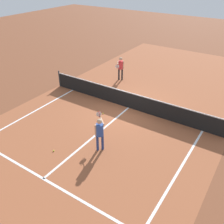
% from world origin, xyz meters
% --- Properties ---
extents(ground_plane, '(60.00, 60.00, 0.00)m').
position_xyz_m(ground_plane, '(0.00, 0.00, 0.00)').
color(ground_plane, brown).
extents(court_surface_inbounds, '(10.62, 24.40, 0.00)m').
position_xyz_m(court_surface_inbounds, '(0.00, 0.00, 0.00)').
color(court_surface_inbounds, '#9E5433').
rests_on(court_surface_inbounds, ground_plane).
extents(line_sideline_right, '(0.10, 11.89, 0.01)m').
position_xyz_m(line_sideline_right, '(4.11, -5.95, 0.00)').
color(line_sideline_right, white).
rests_on(line_sideline_right, ground_plane).
extents(line_service_near, '(8.22, 0.10, 0.01)m').
position_xyz_m(line_service_near, '(0.00, -6.40, 0.00)').
color(line_service_near, white).
rests_on(line_service_near, ground_plane).
extents(line_center_service, '(0.10, 6.40, 0.01)m').
position_xyz_m(line_center_service, '(0.00, -3.20, 0.00)').
color(line_center_service, white).
rests_on(line_center_service, ground_plane).
extents(net, '(10.46, 0.09, 1.07)m').
position_xyz_m(net, '(0.00, 0.00, 0.49)').
color(net, '#33383D').
rests_on(net, ground_plane).
extents(player_near, '(0.81, 0.98, 1.56)m').
position_xyz_m(player_near, '(0.77, -3.81, 0.97)').
color(player_near, navy).
rests_on(player_near, ground_plane).
extents(player_far, '(0.57, 1.15, 1.61)m').
position_xyz_m(player_far, '(-2.43, 3.06, 0.99)').
color(player_far, black).
rests_on(player_far, ground_plane).
extents(tennis_ball_near_net, '(0.07, 0.07, 0.07)m').
position_xyz_m(tennis_ball_near_net, '(-0.81, -1.33, 0.03)').
color(tennis_ball_near_net, '#CCE033').
rests_on(tennis_ball_near_net, ground_plane).
extents(tennis_ball_mid_court, '(0.07, 0.07, 0.07)m').
position_xyz_m(tennis_ball_mid_court, '(-0.81, -5.04, 0.03)').
color(tennis_ball_mid_court, '#CCE033').
rests_on(tennis_ball_mid_court, ground_plane).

